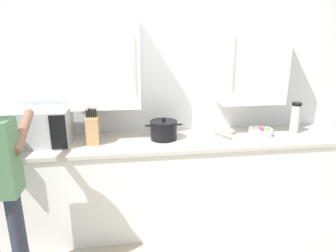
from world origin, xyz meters
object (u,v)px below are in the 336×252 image
Objects in this scene: stock_pot at (164,130)px; wooden_spoon at (228,134)px; thermos_flask at (295,118)px; fruit_bowl at (261,131)px; microwave_oven at (40,127)px; knife_block at (93,130)px.

wooden_spoon is at bearing 2.41° from stock_pot.
wooden_spoon is at bearing 178.46° from thermos_flask.
thermos_flask is 0.39m from fruit_bowl.
wooden_spoon is at bearing 0.53° from microwave_oven.
stock_pot is 0.98m from fruit_bowl.
wooden_spoon is 0.67× the size of stock_pot.
thermos_flask is 2.00m from knife_block.
microwave_oven is 1.13m from stock_pot.
knife_block is (-0.66, -0.04, 0.04)m from stock_pot.
wooden_spoon is 0.33m from fruit_bowl.
microwave_oven is 2.11m from fruit_bowl.
wooden_spoon is 0.71m from thermos_flask.
stock_pot reaches higher than wooden_spoon.
microwave_oven is at bearing 179.44° from stock_pot.
stock_pot is at bearing 3.09° from knife_block.
thermos_flask is at bearing -0.05° from microwave_oven.
fruit_bowl is (-0.37, -0.03, -0.12)m from thermos_flask.
thermos_flask is (2.47, -0.00, -0.00)m from microwave_oven.
fruit_bowl is (2.10, -0.03, -0.12)m from microwave_oven.
wooden_spoon is 0.75× the size of thermos_flask.
microwave_oven is 2.28× the size of thermos_flask.
microwave_oven is 2.16× the size of knife_block.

